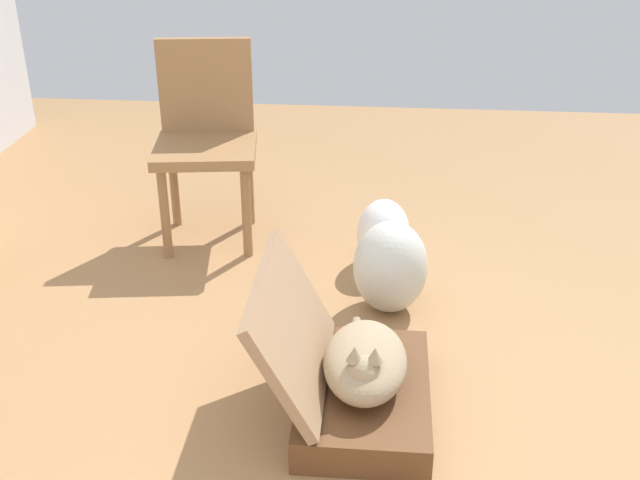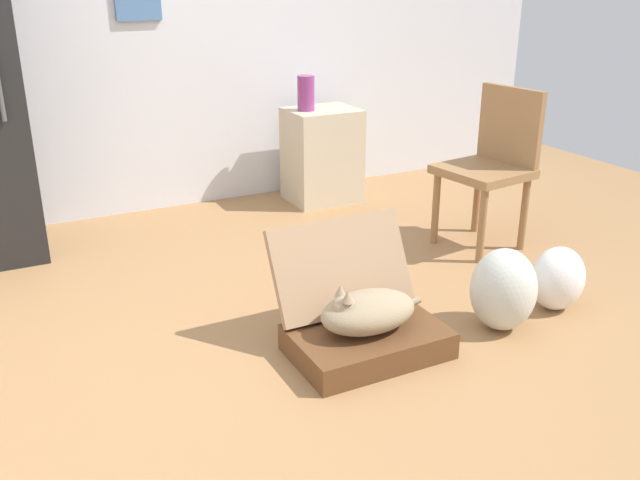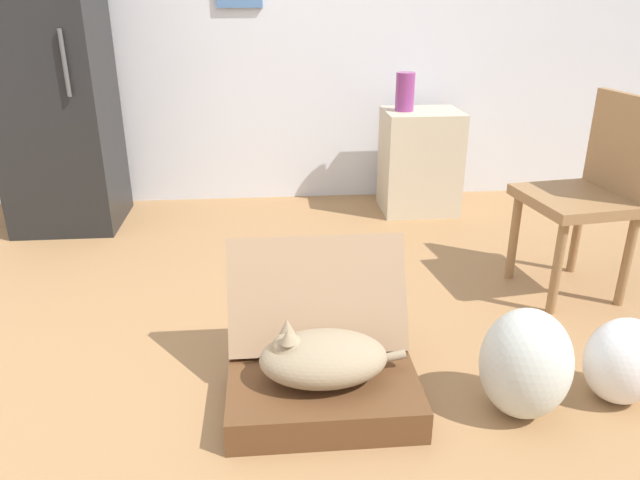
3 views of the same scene
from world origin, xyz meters
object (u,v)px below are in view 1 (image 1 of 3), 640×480
object	(u,v)px
suitcase_base	(364,396)
chair	(206,134)
cat	(365,362)
plastic_bag_white	(390,267)
plastic_bag_clear	(383,234)

from	to	relation	value
suitcase_base	chair	bearing A→B (deg)	31.43
suitcase_base	cat	world-z (taller)	cat
plastic_bag_white	plastic_bag_clear	distance (m)	0.38
cat	plastic_bag_clear	world-z (taller)	cat
suitcase_base	chair	xyz separation A→B (m)	(1.33, 0.81, 0.46)
cat	plastic_bag_white	world-z (taller)	plastic_bag_white
cat	plastic_bag_white	bearing A→B (deg)	-6.60
suitcase_base	plastic_bag_clear	distance (m)	1.07
plastic_bag_white	plastic_bag_clear	size ratio (longest dim) A/B	1.22
cat	plastic_bag_white	size ratio (longest dim) A/B	1.31
cat	chair	xyz separation A→B (m)	(1.34, 0.81, 0.31)
cat	plastic_bag_white	distance (m)	0.70
cat	plastic_bag_clear	bearing A→B (deg)	-2.46
plastic_bag_white	chair	size ratio (longest dim) A/B	0.42
plastic_bag_clear	suitcase_base	bearing A→B (deg)	177.54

